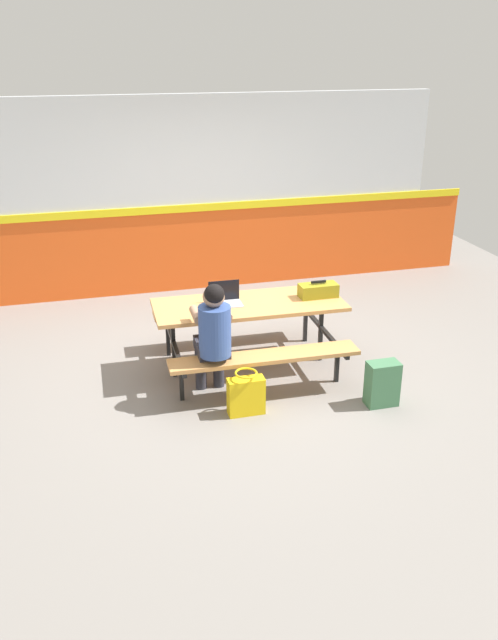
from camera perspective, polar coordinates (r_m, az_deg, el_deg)
ground_plane at (r=6.98m, az=-0.75°, el=-4.31°), size 10.00×10.00×0.02m
accent_backdrop at (r=8.97m, az=-4.99°, el=10.36°), size 8.00×0.14×2.60m
picnic_table_main at (r=6.75m, az=0.00°, el=0.20°), size 1.96×1.59×0.74m
student_nearer at (r=6.11m, az=-3.12°, el=-1.04°), size 0.37×0.53×1.21m
laptop_silver at (r=6.66m, az=-2.07°, el=1.81°), size 0.32×0.23×0.22m
toolbox_grey at (r=6.87m, az=6.03°, el=2.58°), size 0.40×0.18×0.18m
backpack_dark at (r=6.35m, az=11.47°, el=-5.45°), size 0.30×0.22×0.44m
tote_bag_bright at (r=6.09m, az=-0.26°, el=-6.54°), size 0.34×0.21×0.43m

